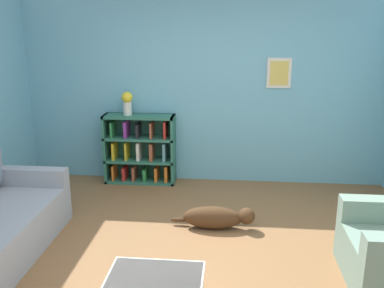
# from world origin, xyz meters

# --- Properties ---
(ground_plane) EXTENTS (14.00, 14.00, 0.00)m
(ground_plane) POSITION_xyz_m (0.00, 0.00, 0.00)
(ground_plane) COLOR brown
(wall_back) EXTENTS (5.60, 0.13, 2.60)m
(wall_back) POSITION_xyz_m (0.00, 2.25, 1.30)
(wall_back) COLOR #6BADC6
(wall_back) RESTS_ON ground_plane
(bookshelf) EXTENTS (0.99, 0.31, 0.97)m
(bookshelf) POSITION_xyz_m (-0.89, 2.05, 0.47)
(bookshelf) COLOR #2D6B56
(bookshelf) RESTS_ON ground_plane
(dog) EXTENTS (0.95, 0.23, 0.25)m
(dog) POSITION_xyz_m (0.25, 0.69, 0.13)
(dog) COLOR #472D19
(dog) RESTS_ON ground_plane
(vase) EXTENTS (0.15, 0.15, 0.32)m
(vase) POSITION_xyz_m (-1.04, 2.03, 1.15)
(vase) COLOR silver
(vase) RESTS_ON bookshelf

